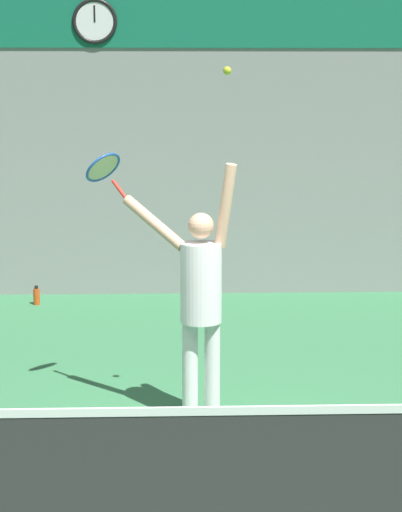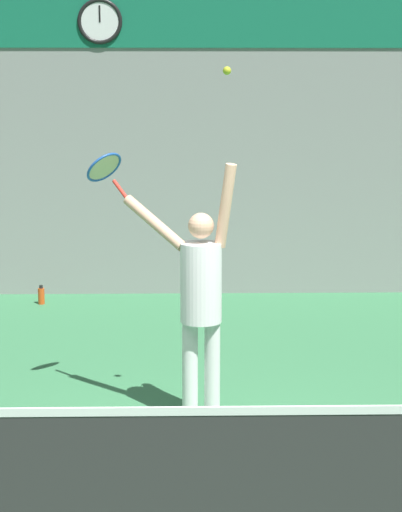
% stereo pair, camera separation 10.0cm
% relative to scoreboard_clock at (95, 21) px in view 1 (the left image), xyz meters
% --- Properties ---
extents(ground_plane, '(18.00, 18.00, 0.00)m').
position_rel_scoreboard_clock_xyz_m(ground_plane, '(1.08, -5.88, -3.51)').
color(ground_plane, '#387A4C').
extents(back_wall, '(18.00, 0.10, 5.00)m').
position_rel_scoreboard_clock_xyz_m(back_wall, '(1.08, 0.08, -1.01)').
color(back_wall, gray).
rests_on(back_wall, ground_plane).
extents(sponsor_banner, '(7.45, 0.02, 0.64)m').
position_rel_scoreboard_clock_xyz_m(sponsor_banner, '(1.08, 0.02, -0.00)').
color(sponsor_banner, '#146B4C').
extents(scoreboard_clock, '(0.57, 0.05, 0.57)m').
position_rel_scoreboard_clock_xyz_m(scoreboard_clock, '(0.00, 0.00, 0.00)').
color(scoreboard_clock, white).
extents(court_net, '(8.09, 0.07, 1.06)m').
position_rel_scoreboard_clock_xyz_m(court_net, '(1.08, -6.95, -3.02)').
color(court_net, '#333333').
rests_on(court_net, ground_plane).
extents(tennis_player, '(0.96, 0.59, 2.14)m').
position_rel_scoreboard_clock_xyz_m(tennis_player, '(1.17, -4.61, -2.44)').
color(tennis_player, white).
rests_on(tennis_player, ground_plane).
extents(tennis_racket, '(0.43, 0.42, 0.40)m').
position_rel_scoreboard_clock_xyz_m(tennis_racket, '(0.37, -4.06, -1.47)').
color(tennis_racket, red).
extents(tennis_ball, '(0.06, 0.06, 0.06)m').
position_rel_scoreboard_clock_xyz_m(tennis_ball, '(1.37, -4.73, -0.66)').
color(tennis_ball, '#CCDB2D').
extents(water_bottle, '(0.08, 0.08, 0.24)m').
position_rel_scoreboard_clock_xyz_m(water_bottle, '(-0.76, -0.53, -3.41)').
color(water_bottle, '#D84C19').
rests_on(water_bottle, ground_plane).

